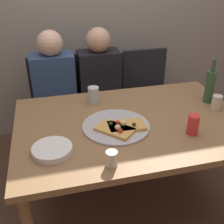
{
  "coord_description": "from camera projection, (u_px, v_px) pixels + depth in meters",
  "views": [
    {
      "loc": [
        -0.49,
        -1.41,
        1.64
      ],
      "look_at": [
        -0.12,
        0.05,
        0.8
      ],
      "focal_mm": 43.68,
      "sensor_mm": 36.0,
      "label": 1
    }
  ],
  "objects": [
    {
      "name": "wine_bottle",
      "position": [
        210.0,
        86.0,
        1.9
      ],
      "size": [
        0.06,
        0.06,
        0.31
      ],
      "color": "#2D5133",
      "rests_on": "dining_table"
    },
    {
      "name": "chair_right",
      "position": [
        147.0,
        91.0,
        2.69
      ],
      "size": [
        0.44,
        0.44,
        0.9
      ],
      "rotation": [
        0.0,
        0.0,
        3.14
      ],
      "color": "black",
      "rests_on": "ground_plane"
    },
    {
      "name": "tumbler_near",
      "position": [
        112.0,
        159.0,
        1.33
      ],
      "size": [
        0.06,
        0.06,
        0.08
      ],
      "primitive_type": "cylinder",
      "color": "beige",
      "rests_on": "dining_table"
    },
    {
      "name": "soda_can",
      "position": [
        193.0,
        125.0,
        1.57
      ],
      "size": [
        0.07,
        0.07,
        0.12
      ],
      "primitive_type": "cylinder",
      "color": "red",
      "rests_on": "dining_table"
    },
    {
      "name": "back_wall",
      "position": [
        92.0,
        2.0,
        2.57
      ],
      "size": [
        6.0,
        0.1,
        2.6
      ],
      "primitive_type": "cube",
      "color": "gray",
      "rests_on": "ground_plane"
    },
    {
      "name": "ground_plane",
      "position": [
        129.0,
        205.0,
        2.09
      ],
      "size": [
        8.0,
        8.0,
        0.0
      ],
      "primitive_type": "plane",
      "color": "#513828"
    },
    {
      "name": "guest_in_beanie",
      "position": [
        102.0,
        91.0,
        2.4
      ],
      "size": [
        0.36,
        0.56,
        1.17
      ],
      "rotation": [
        0.0,
        0.0,
        3.14
      ],
      "color": "black",
      "rests_on": "ground_plane"
    },
    {
      "name": "dining_table",
      "position": [
        132.0,
        131.0,
        1.76
      ],
      "size": [
        1.46,
        0.98,
        0.75
      ],
      "color": "olive",
      "rests_on": "ground_plane"
    },
    {
      "name": "guest_in_sweater",
      "position": [
        56.0,
        96.0,
        2.31
      ],
      "size": [
        0.36,
        0.56,
        1.17
      ],
      "rotation": [
        0.0,
        0.0,
        3.14
      ],
      "color": "navy",
      "rests_on": "ground_plane"
    },
    {
      "name": "pizza_tray",
      "position": [
        116.0,
        126.0,
        1.66
      ],
      "size": [
        0.41,
        0.41,
        0.01
      ],
      "primitive_type": "cylinder",
      "color": "#ADADB2",
      "rests_on": "dining_table"
    },
    {
      "name": "plate_stack",
      "position": [
        52.0,
        150.0,
        1.43
      ],
      "size": [
        0.21,
        0.21,
        0.03
      ],
      "primitive_type": "cylinder",
      "color": "white",
      "rests_on": "dining_table"
    },
    {
      "name": "pizza_slice_last",
      "position": [
        126.0,
        125.0,
        1.63
      ],
      "size": [
        0.22,
        0.14,
        0.05
      ],
      "color": "tan",
      "rests_on": "pizza_tray"
    },
    {
      "name": "chair_middle",
      "position": [
        98.0,
        97.0,
        2.59
      ],
      "size": [
        0.44,
        0.44,
        0.9
      ],
      "rotation": [
        0.0,
        0.0,
        3.14
      ],
      "color": "black",
      "rests_on": "ground_plane"
    },
    {
      "name": "chair_left",
      "position": [
        56.0,
        101.0,
        2.5
      ],
      "size": [
        0.44,
        0.44,
        0.9
      ],
      "rotation": [
        0.0,
        0.0,
        3.14
      ],
      "color": "black",
      "rests_on": "ground_plane"
    },
    {
      "name": "tumbler_far",
      "position": [
        217.0,
        102.0,
        1.84
      ],
      "size": [
        0.07,
        0.07,
        0.1
      ],
      "primitive_type": "cylinder",
      "color": "beige",
      "rests_on": "dining_table"
    },
    {
      "name": "wine_glass",
      "position": [
        93.0,
        95.0,
        1.92
      ],
      "size": [
        0.08,
        0.08,
        0.12
      ],
      "primitive_type": "cylinder",
      "color": "#B7C6BC",
      "rests_on": "dining_table"
    },
    {
      "name": "pizza_slice_extra",
      "position": [
        115.0,
        129.0,
        1.59
      ],
      "size": [
        0.25,
        0.25,
        0.05
      ],
      "color": "tan",
      "rests_on": "pizza_tray"
    }
  ]
}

